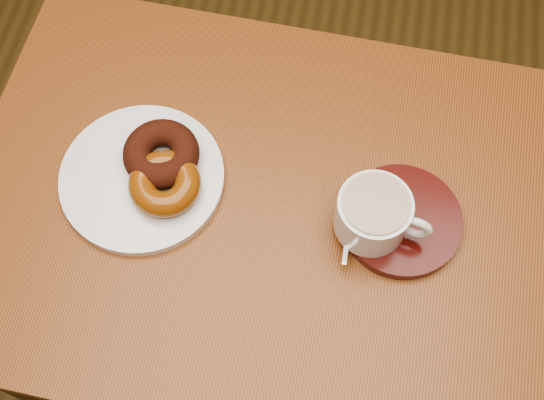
% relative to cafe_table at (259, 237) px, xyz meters
% --- Properties ---
extents(ground, '(6.00, 6.00, 0.00)m').
position_rel_cafe_table_xyz_m(ground, '(-0.13, 0.01, -0.66)').
color(ground, '#4F3B19').
rests_on(ground, ground).
extents(cafe_table, '(0.86, 0.66, 0.78)m').
position_rel_cafe_table_xyz_m(cafe_table, '(0.00, 0.00, 0.00)').
color(cafe_table, brown).
rests_on(cafe_table, ground).
extents(donut_plate, '(0.25, 0.25, 0.01)m').
position_rel_cafe_table_xyz_m(donut_plate, '(-0.17, 0.01, 0.13)').
color(donut_plate, silver).
rests_on(donut_plate, cafe_table).
extents(donut_cinnamon, '(0.13, 0.13, 0.04)m').
position_rel_cafe_table_xyz_m(donut_cinnamon, '(-0.14, 0.04, 0.16)').
color(donut_cinnamon, '#38140B').
rests_on(donut_cinnamon, donut_plate).
extents(donut_caramel, '(0.11, 0.11, 0.04)m').
position_rel_cafe_table_xyz_m(donut_caramel, '(-0.13, -0.01, 0.16)').
color(donut_caramel, brown).
rests_on(donut_caramel, donut_plate).
extents(saucer, '(0.18, 0.18, 0.02)m').
position_rel_cafe_table_xyz_m(saucer, '(0.20, 0.01, 0.13)').
color(saucer, '#3D0B08').
rests_on(saucer, cafe_table).
extents(coffee_cup, '(0.13, 0.10, 0.07)m').
position_rel_cafe_table_xyz_m(coffee_cup, '(0.16, -0.01, 0.18)').
color(coffee_cup, silver).
rests_on(coffee_cup, saucer).
extents(teaspoon, '(0.02, 0.10, 0.01)m').
position_rel_cafe_table_xyz_m(teaspoon, '(0.13, 0.00, 0.15)').
color(teaspoon, silver).
rests_on(teaspoon, saucer).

